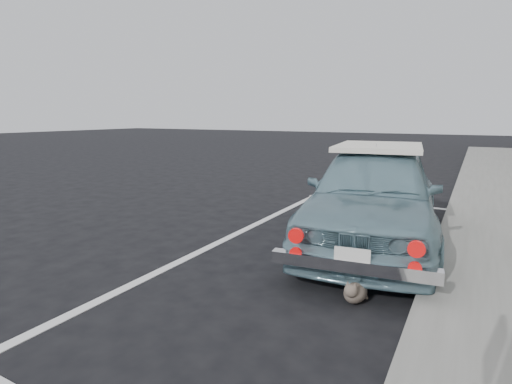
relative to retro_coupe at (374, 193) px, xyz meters
The scene contains 5 objects.
ground 3.98m from the retro_coupe, 104.53° to the right, with size 80.00×80.00×0.00m, color black.
pline_front 2.84m from the retro_coupe, 100.07° to the left, with size 3.00×0.12×0.01m, color silver.
pline_side 2.16m from the retro_coupe, 157.28° to the right, with size 0.12×7.00×0.01m, color silver.
retro_coupe is the anchor object (origin of this frame).
cat 2.05m from the retro_coupe, 81.50° to the right, with size 0.23×0.48×0.26m.
Camera 1 is at (2.16, -1.74, 1.77)m, focal length 28.00 mm.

